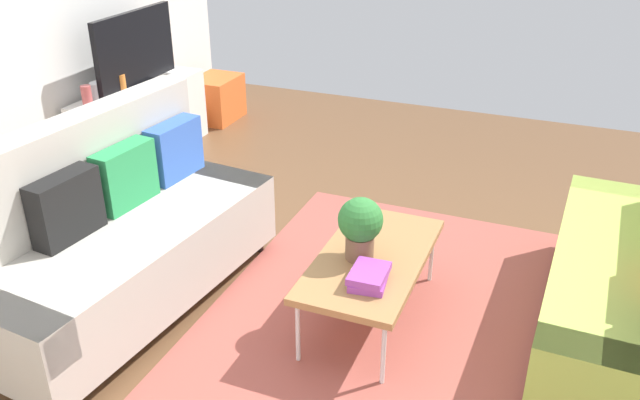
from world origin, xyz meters
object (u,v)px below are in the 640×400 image
(couch_beige, at_px, (115,234))
(coffee_table, at_px, (372,260))
(potted_plant, at_px, (360,225))
(tv, at_px, (136,51))
(vase_0, at_px, (87,96))
(tv_console, at_px, (143,123))
(bottle_0, at_px, (122,86))
(table_book_0, at_px, (369,280))
(storage_trunk, at_px, (217,98))
(vase_1, at_px, (99,92))

(couch_beige, xyz_separation_m, coffee_table, (0.38, -1.42, -0.06))
(coffee_table, bearing_deg, potted_plant, 126.90)
(tv, relative_size, vase_0, 5.81)
(couch_beige, bearing_deg, tv, -142.74)
(tv_console, relative_size, vase_0, 8.14)
(tv, relative_size, bottle_0, 5.55)
(coffee_table, distance_m, vase_0, 2.84)
(couch_beige, relative_size, bottle_0, 10.95)
(potted_plant, bearing_deg, table_book_0, -149.84)
(tv_console, distance_m, table_book_0, 3.22)
(tv_console, bearing_deg, storage_trunk, -5.19)
(vase_1, bearing_deg, tv, -9.06)
(potted_plant, bearing_deg, coffee_table, -53.10)
(vase_0, distance_m, vase_1, 0.14)
(potted_plant, relative_size, vase_1, 2.24)
(tv_console, distance_m, storage_trunk, 1.11)
(tv, relative_size, table_book_0, 4.17)
(potted_plant, bearing_deg, bottle_0, 62.33)
(storage_trunk, bearing_deg, bottle_0, 177.46)
(couch_beige, distance_m, potted_plant, 1.41)
(tv_console, distance_m, tv, 0.63)
(coffee_table, xyz_separation_m, vase_1, (1.08, 2.66, 0.33))
(couch_beige, relative_size, potted_plant, 5.53)
(potted_plant, xyz_separation_m, vase_0, (0.99, 2.60, 0.10))
(couch_beige, relative_size, tv_console, 1.41)
(couch_beige, height_order, tv_console, couch_beige)
(tv, xyz_separation_m, vase_0, (-0.58, 0.07, -0.23))
(tv, distance_m, storage_trunk, 1.32)
(tv, height_order, storage_trunk, tv)
(potted_plant, relative_size, table_book_0, 1.49)
(storage_trunk, xyz_separation_m, potted_plant, (-2.67, -2.45, 0.40))
(coffee_table, bearing_deg, tv, 59.53)
(vase_1, bearing_deg, tv_console, -6.50)
(tv, bearing_deg, table_book_0, -123.89)
(couch_beige, distance_m, tv_console, 2.25)
(storage_trunk, distance_m, bottle_0, 1.45)
(couch_beige, distance_m, tv, 2.29)
(potted_plant, distance_m, bottle_0, 2.84)
(bottle_0, bearing_deg, table_book_0, -120.17)
(bottle_0, bearing_deg, tv_console, 9.03)
(coffee_table, xyz_separation_m, table_book_0, (-0.26, -0.07, 0.05))
(table_book_0, bearing_deg, potted_plant, 30.16)
(table_book_0, bearing_deg, couch_beige, 94.60)
(tv, xyz_separation_m, storage_trunk, (1.10, -0.08, -0.73))
(potted_plant, xyz_separation_m, bottle_0, (1.32, 2.51, 0.11))
(coffee_table, bearing_deg, couch_beige, 104.97)
(potted_plant, bearing_deg, couch_beige, 103.85)
(tv_console, xyz_separation_m, tv, (0.00, -0.02, 0.63))
(potted_plant, height_order, table_book_0, potted_plant)
(tv_console, height_order, vase_1, vase_1)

